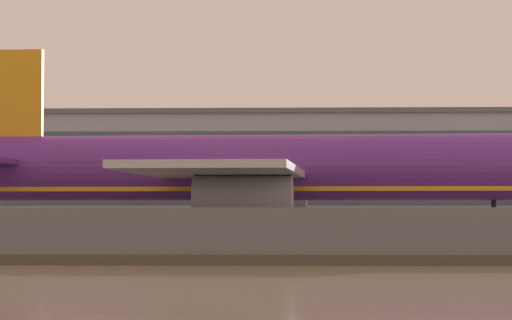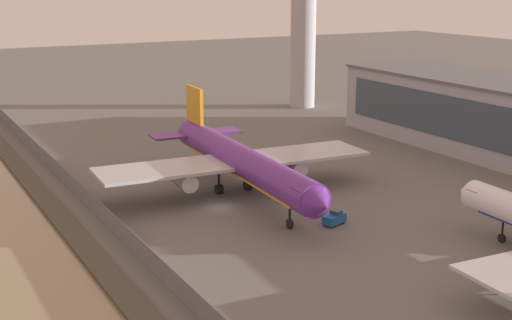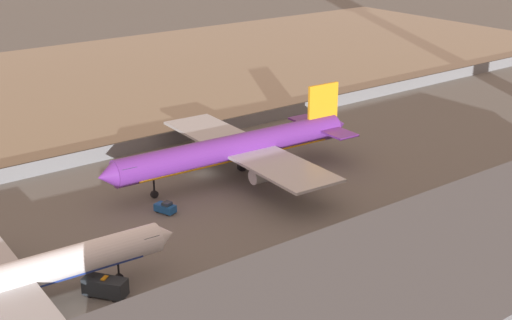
% 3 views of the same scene
% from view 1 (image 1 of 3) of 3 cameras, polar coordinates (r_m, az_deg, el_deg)
% --- Properties ---
extents(ground_plane, '(500.00, 500.00, 0.00)m').
position_cam_1_polar(ground_plane, '(75.71, 2.75, -4.27)').
color(ground_plane, '#66635E').
extents(shoreline_seawall, '(320.00, 3.00, 0.50)m').
position_cam_1_polar(shoreline_seawall, '(55.21, 2.97, -4.67)').
color(shoreline_seawall, '#474238').
rests_on(shoreline_seawall, ground).
extents(perimeter_fence, '(280.00, 0.10, 2.61)m').
position_cam_1_polar(perimeter_fence, '(59.68, 2.90, -3.49)').
color(perimeter_fence, slate).
rests_on(perimeter_fence, ground).
extents(cargo_jet_purple, '(47.66, 41.02, 13.54)m').
position_cam_1_polar(cargo_jet_purple, '(80.70, 0.09, -0.49)').
color(cargo_jet_purple, '#602889').
rests_on(cargo_jet_purple, ground).
extents(baggage_tug, '(2.56, 3.55, 1.80)m').
position_cam_1_polar(baggage_tug, '(86.75, 11.49, -3.46)').
color(baggage_tug, '#19519E').
rests_on(baggage_tug, ground).
extents(terminal_building, '(83.52, 20.68, 13.09)m').
position_cam_1_polar(terminal_building, '(133.89, 4.00, -0.68)').
color(terminal_building, '#9EA3AD').
rests_on(terminal_building, ground).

